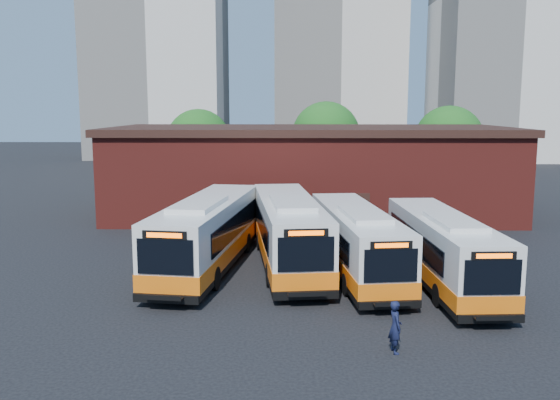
{
  "coord_description": "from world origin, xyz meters",
  "views": [
    {
      "loc": [
        -1.53,
        -23.31,
        7.81
      ],
      "look_at": [
        -1.98,
        4.96,
        3.37
      ],
      "focal_mm": 38.0,
      "sensor_mm": 36.0,
      "label": 1
    }
  ],
  "objects_px": {
    "bus_west": "(208,236)",
    "bus_east": "(442,252)",
    "transit_worker": "(395,327)",
    "bus_midwest": "(288,234)",
    "bus_mideast": "(356,244)"
  },
  "relations": [
    {
      "from": "bus_west",
      "to": "bus_east",
      "type": "relative_size",
      "value": 1.11
    },
    {
      "from": "transit_worker",
      "to": "bus_mideast",
      "type": "bearing_deg",
      "value": -7.48
    },
    {
      "from": "bus_west",
      "to": "transit_worker",
      "type": "distance_m",
      "value": 12.48
    },
    {
      "from": "bus_mideast",
      "to": "transit_worker",
      "type": "distance_m",
      "value": 9.1
    },
    {
      "from": "transit_worker",
      "to": "bus_midwest",
      "type": "bearing_deg",
      "value": 8.98
    },
    {
      "from": "bus_west",
      "to": "transit_worker",
      "type": "height_order",
      "value": "bus_west"
    },
    {
      "from": "bus_west",
      "to": "bus_midwest",
      "type": "height_order",
      "value": "bus_west"
    },
    {
      "from": "bus_midwest",
      "to": "bus_mideast",
      "type": "distance_m",
      "value": 3.53
    },
    {
      "from": "bus_midwest",
      "to": "transit_worker",
      "type": "xyz_separation_m",
      "value": [
        3.44,
        -10.58,
        -0.73
      ]
    },
    {
      "from": "bus_mideast",
      "to": "bus_east",
      "type": "distance_m",
      "value": 3.95
    },
    {
      "from": "bus_mideast",
      "to": "transit_worker",
      "type": "bearing_deg",
      "value": -95.06
    },
    {
      "from": "bus_midwest",
      "to": "bus_mideast",
      "type": "xyz_separation_m",
      "value": [
        3.19,
        -1.51,
        -0.13
      ]
    },
    {
      "from": "bus_midwest",
      "to": "bus_mideast",
      "type": "height_order",
      "value": "bus_midwest"
    },
    {
      "from": "bus_east",
      "to": "transit_worker",
      "type": "xyz_separation_m",
      "value": [
        -3.42,
        -7.63,
        -0.59
      ]
    },
    {
      "from": "bus_west",
      "to": "bus_mideast",
      "type": "bearing_deg",
      "value": -0.44
    }
  ]
}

